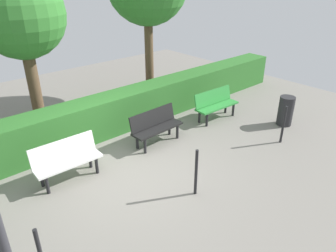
{
  "coord_description": "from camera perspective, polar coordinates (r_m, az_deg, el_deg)",
  "views": [
    {
      "loc": [
        3.31,
        4.94,
        4.01
      ],
      "look_at": [
        -1.31,
        -0.28,
        0.55
      ],
      "focal_mm": 33.92,
      "sensor_mm": 36.0,
      "label": 1
    }
  ],
  "objects": [
    {
      "name": "ground_plane",
      "position": [
        7.18,
        -6.41,
        -7.76
      ],
      "size": [
        16.68,
        16.68,
        0.0
      ],
      "primitive_type": "plane",
      "color": "gray"
    },
    {
      "name": "bench_white",
      "position": [
        6.94,
        -17.75,
        -5.61
      ],
      "size": [
        1.4,
        0.5,
        0.86
      ],
      "rotation": [
        0.0,
        0.0,
        -0.03
      ],
      "color": "white",
      "rests_on": "ground_plane"
    },
    {
      "name": "tree_mid",
      "position": [
        8.95,
        -25.01,
        17.51
      ],
      "size": [
        2.2,
        2.2,
        4.12
      ],
      "color": "brown",
      "rests_on": "ground_plane"
    },
    {
      "name": "railing_post_mid",
      "position": [
        6.18,
        5.07,
        -8.32
      ],
      "size": [
        0.06,
        0.06,
        1.0
      ],
      "primitive_type": "cylinder",
      "color": "black",
      "rests_on": "ground_plane"
    },
    {
      "name": "bench_green",
      "position": [
        9.41,
        8.53,
        4.05
      ],
      "size": [
        1.44,
        0.53,
        0.86
      ],
      "rotation": [
        0.0,
        0.0,
        -0.05
      ],
      "color": "#2D8C38",
      "rests_on": "ground_plane"
    },
    {
      "name": "bench_black",
      "position": [
        7.98,
        -2.22,
        0.1
      ],
      "size": [
        1.41,
        0.51,
        0.86
      ],
      "rotation": [
        0.0,
        0.0,
        0.03
      ],
      "color": "black",
      "rests_on": "ground_plane"
    },
    {
      "name": "trash_bin",
      "position": [
        9.54,
        20.39,
        2.57
      ],
      "size": [
        0.42,
        0.42,
        0.84
      ],
      "primitive_type": "cylinder",
      "color": "#262628",
      "rests_on": "ground_plane"
    },
    {
      "name": "hedge_row",
      "position": [
        8.86,
        -8.21,
        2.86
      ],
      "size": [
        12.68,
        0.77,
        1.02
      ],
      "primitive_type": "cube",
      "color": "#2D6B28",
      "rests_on": "ground_plane"
    },
    {
      "name": "railing_post_near",
      "position": [
        8.48,
        20.02,
        0.24
      ],
      "size": [
        0.06,
        0.06,
        1.0
      ],
      "primitive_type": "cylinder",
      "color": "black",
      "rests_on": "ground_plane"
    }
  ]
}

